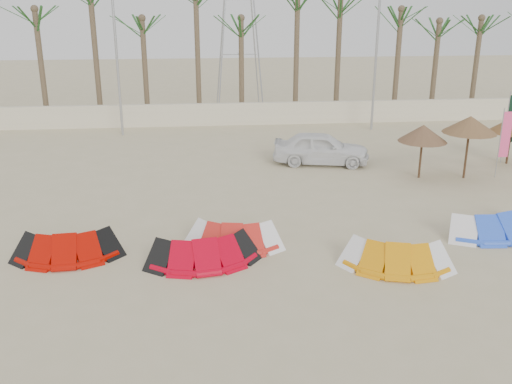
{
  "coord_description": "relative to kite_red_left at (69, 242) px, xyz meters",
  "views": [
    {
      "loc": [
        -1.68,
        -11.21,
        7.29
      ],
      "look_at": [
        0.0,
        6.0,
        1.3
      ],
      "focal_mm": 40.0,
      "sensor_mm": 36.0,
      "label": 1
    }
  ],
  "objects": [
    {
      "name": "ground",
      "position": [
        5.67,
        -4.61,
        -0.42
      ],
      "size": [
        120.0,
        120.0,
        0.0
      ],
      "primitive_type": "plane",
      "color": "tan",
      "rests_on": "ground"
    },
    {
      "name": "boundary_wall",
      "position": [
        5.67,
        17.39,
        0.23
      ],
      "size": [
        60.0,
        0.3,
        1.3
      ],
      "primitive_type": "cube",
      "color": "beige",
      "rests_on": "ground"
    },
    {
      "name": "palm_line",
      "position": [
        6.34,
        18.89,
        6.03
      ],
      "size": [
        52.0,
        4.0,
        7.7
      ],
      "color": "brown",
      "rests_on": "ground"
    },
    {
      "name": "lamp_b",
      "position": [
        -0.29,
        15.39,
        5.35
      ],
      "size": [
        1.25,
        0.14,
        11.0
      ],
      "color": "#A5A8AD",
      "rests_on": "ground"
    },
    {
      "name": "lamp_c",
      "position": [
        13.71,
        15.39,
        5.35
      ],
      "size": [
        1.25,
        0.14,
        11.0
      ],
      "color": "#A5A8AD",
      "rests_on": "ground"
    },
    {
      "name": "pylon",
      "position": [
        6.67,
        23.39,
        -0.42
      ],
      "size": [
        3.0,
        3.0,
        14.0
      ],
      "primitive_type": null,
      "color": "#A5A8AD",
      "rests_on": "ground"
    },
    {
      "name": "kite_red_left",
      "position": [
        0.0,
        0.0,
        0.0
      ],
      "size": [
        3.15,
        1.68,
        0.9
      ],
      "color": "#A90900",
      "rests_on": "ground"
    },
    {
      "name": "kite_red_mid",
      "position": [
        3.94,
        -0.7,
        0.0
      ],
      "size": [
        3.38,
        1.95,
        0.9
      ],
      "color": "#C30017",
      "rests_on": "ground"
    },
    {
      "name": "kite_red_right",
      "position": [
        4.83,
        0.29,
        -0.0
      ],
      "size": [
        3.15,
        1.95,
        0.9
      ],
      "color": "red",
      "rests_on": "ground"
    },
    {
      "name": "kite_orange",
      "position": [
        9.29,
        -1.54,
        0.0
      ],
      "size": [
        3.35,
        2.17,
        0.9
      ],
      "color": "orange",
      "rests_on": "ground"
    },
    {
      "name": "kite_blue",
      "position": [
        13.36,
        0.58,
        0.0
      ],
      "size": [
        3.91,
        2.45,
        0.9
      ],
      "color": "blue",
      "rests_on": "ground"
    },
    {
      "name": "parasol_left",
      "position": [
        13.05,
        6.31,
        1.49
      ],
      "size": [
        2.01,
        2.01,
        2.27
      ],
      "color": "#4C331E",
      "rests_on": "ground"
    },
    {
      "name": "parasol_mid",
      "position": [
        14.92,
        6.09,
        1.86
      ],
      "size": [
        2.2,
        2.2,
        2.64
      ],
      "color": "#4C331E",
      "rests_on": "ground"
    },
    {
      "name": "parasol_right",
      "position": [
        17.82,
        7.99,
        1.39
      ],
      "size": [
        2.0,
        2.0,
        2.16
      ],
      "color": "#4C331E",
      "rests_on": "ground"
    },
    {
      "name": "flag_pink",
      "position": [
        16.47,
        6.08,
        1.33
      ],
      "size": [
        0.45,
        0.04,
        2.95
      ],
      "color": "#A5A8AD",
      "rests_on": "ground"
    },
    {
      "name": "flag_green",
      "position": [
        17.79,
        8.13,
        1.53
      ],
      "size": [
        0.45,
        0.04,
        3.28
      ],
      "color": "#A5A8AD",
      "rests_on": "ground"
    },
    {
      "name": "car",
      "position": [
        9.35,
        8.78,
        0.32
      ],
      "size": [
        4.56,
        2.58,
        1.46
      ],
      "primitive_type": "imported",
      "rotation": [
        0.0,
        0.0,
        1.36
      ],
      "color": "white",
      "rests_on": "ground"
    }
  ]
}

